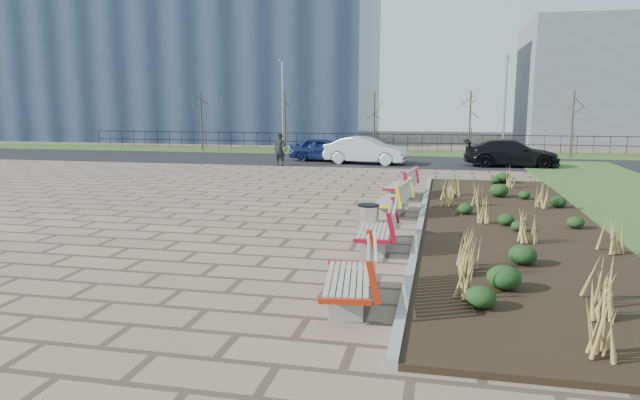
% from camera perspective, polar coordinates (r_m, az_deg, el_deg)
% --- Properties ---
extents(ground, '(120.00, 120.00, 0.00)m').
position_cam_1_polar(ground, '(11.96, -10.18, -6.34)').
color(ground, '#806758').
rests_on(ground, ground).
extents(planting_bed, '(4.50, 18.00, 0.10)m').
position_cam_1_polar(planting_bed, '(16.04, 18.43, -2.43)').
color(planting_bed, black).
rests_on(planting_bed, ground).
extents(planting_curb, '(0.16, 18.00, 0.15)m').
position_cam_1_polar(planting_curb, '(15.94, 10.08, -2.06)').
color(planting_curb, gray).
rests_on(planting_curb, ground).
extents(grass_verge_far, '(80.00, 5.00, 0.04)m').
position_cam_1_polar(grass_verge_far, '(39.00, 5.66, 4.77)').
color(grass_verge_far, '#33511E').
rests_on(grass_verge_far, ground).
extents(road, '(80.00, 7.00, 0.02)m').
position_cam_1_polar(road, '(33.08, 4.45, 3.92)').
color(road, black).
rests_on(road, ground).
extents(bench_a, '(1.17, 2.20, 1.00)m').
position_cam_1_polar(bench_a, '(9.34, 2.76, -7.56)').
color(bench_a, red).
rests_on(bench_a, ground).
extents(bench_b, '(1.00, 2.14, 1.00)m').
position_cam_1_polar(bench_b, '(12.94, 5.52, -2.74)').
color(bench_b, red).
rests_on(bench_b, ground).
extents(bench_c, '(1.14, 2.19, 1.00)m').
position_cam_1_polar(bench_c, '(16.96, 7.16, 0.17)').
color(bench_c, '#F6F10C').
rests_on(bench_c, ground).
extents(bench_d, '(1.15, 2.19, 1.00)m').
position_cam_1_polar(bench_d, '(20.15, 7.99, 1.63)').
color(bench_d, '#B00B22').
rests_on(bench_d, ground).
extents(litter_bin, '(0.51, 0.51, 0.85)m').
position_cam_1_polar(litter_bin, '(13.83, 4.84, -2.25)').
color(litter_bin, '#B2B2B7').
rests_on(litter_bin, ground).
extents(pedestrian, '(0.71, 0.54, 1.74)m').
position_cam_1_polar(pedestrian, '(30.44, -4.02, 5.06)').
color(pedestrian, black).
rests_on(pedestrian, ground).
extents(car_blue, '(4.07, 2.03, 1.33)m').
position_cam_1_polar(car_blue, '(32.74, 0.37, 5.08)').
color(car_blue, '#122051').
rests_on(car_blue, road).
extents(car_silver, '(4.62, 2.06, 1.47)m').
position_cam_1_polar(car_silver, '(31.29, 4.59, 4.97)').
color(car_silver, silver).
rests_on(car_silver, road).
extents(car_black, '(4.86, 2.03, 1.40)m').
position_cam_1_polar(car_black, '(31.47, 18.55, 4.47)').
color(car_black, black).
rests_on(car_black, road).
extents(tree_a, '(1.40, 1.40, 4.00)m').
position_cam_1_polar(tree_a, '(40.62, -11.77, 7.66)').
color(tree_a, '#4C3D2D').
rests_on(tree_a, grass_verge_far).
extents(tree_b, '(1.40, 1.40, 4.00)m').
position_cam_1_polar(tree_b, '(38.58, -3.52, 7.75)').
color(tree_b, '#4C3D2D').
rests_on(tree_b, grass_verge_far).
extents(tree_c, '(1.40, 1.40, 4.00)m').
position_cam_1_polar(tree_c, '(37.40, 5.44, 7.67)').
color(tree_c, '#4C3D2D').
rests_on(tree_c, grass_verge_far).
extents(tree_d, '(1.40, 1.40, 4.00)m').
position_cam_1_polar(tree_d, '(37.17, 14.74, 7.39)').
color(tree_d, '#4C3D2D').
rests_on(tree_d, grass_verge_far).
extents(tree_e, '(1.40, 1.40, 4.00)m').
position_cam_1_polar(tree_e, '(37.89, 23.90, 6.93)').
color(tree_e, '#4C3D2D').
rests_on(tree_e, grass_verge_far).
extents(lamp_west, '(0.24, 0.60, 6.00)m').
position_cam_1_polar(lamp_west, '(38.08, -3.74, 9.23)').
color(lamp_west, gray).
rests_on(lamp_west, grass_verge_far).
extents(lamp_east, '(0.24, 0.60, 6.00)m').
position_cam_1_polar(lamp_east, '(36.79, 17.99, 8.78)').
color(lamp_east, gray).
rests_on(lamp_east, grass_verge_far).
extents(railing_fence, '(44.00, 0.10, 1.20)m').
position_cam_1_polar(railing_fence, '(40.45, 5.92, 5.82)').
color(railing_fence, black).
rests_on(railing_fence, grass_verge_far).
extents(building_glass, '(40.00, 14.00, 15.00)m').
position_cam_1_polar(building_glass, '(57.27, -15.76, 13.47)').
color(building_glass, '#192338').
rests_on(building_glass, ground).
extents(building_grey, '(18.00, 12.00, 10.00)m').
position_cam_1_polar(building_grey, '(54.89, 29.19, 10.20)').
color(building_grey, slate).
rests_on(building_grey, ground).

